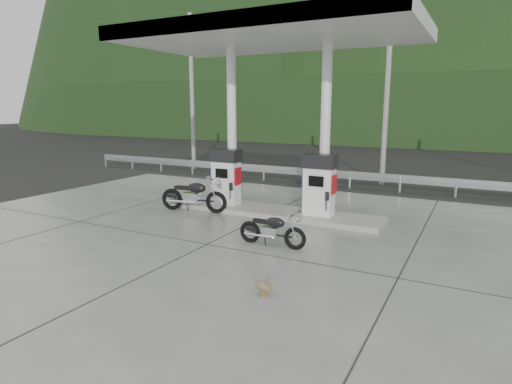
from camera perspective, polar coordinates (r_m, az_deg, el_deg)
The scene contains 17 objects.
ground at distance 11.36m, azimuth -3.72°, elevation -5.69°, with size 160.00×160.00×0.00m, color black.
forecourt_apron at distance 11.35m, azimuth -3.72°, elevation -5.64°, with size 18.00×14.00×0.02m, color slate.
pump_island at distance 13.45m, azimuth 1.86°, elevation -2.57°, with size 7.00×1.40×0.15m, color #9C9991.
gas_pump_left at distance 14.01m, azimuth -4.01°, elevation 2.05°, with size 0.95×0.55×1.80m, color white, non-canonical shape.
gas_pump_right at distance 12.64m, azimuth 8.42°, elevation 0.95°, with size 0.95×0.55×1.80m, color white, non-canonical shape.
canopy_column_left at distance 14.19m, azimuth -3.24°, elevation 8.67°, with size 0.30×0.30×5.00m, color white.
canopy_column_right at distance 12.83m, azimuth 9.23°, elevation 8.27°, with size 0.30×0.30×5.00m, color white.
canopy_roof at distance 13.22m, azimuth 2.01°, elevation 20.23°, with size 8.50×5.00×0.40m, color white.
guardrail at distance 18.35m, azimuth 9.44°, elevation 2.97°, with size 26.00×0.16×1.42m, color #A3A7AB, non-canonical shape.
road at distance 21.77m, azimuth 12.33°, elevation 2.26°, with size 60.00×7.00×0.01m, color black.
utility_pole_a at distance 23.23m, azimuth -8.54°, elevation 12.84°, with size 0.22×0.22×8.00m, color gray.
utility_pole_b at distance 19.12m, azimuth 17.08°, elevation 12.85°, with size 0.22×0.22×8.00m, color gray.
tree_band at distance 39.66m, azimuth 19.90°, elevation 10.15°, with size 80.00×6.00×6.00m, color black.
forested_hills at distance 69.55m, azimuth 23.34°, elevation 7.61°, with size 100.00×40.00×140.00m, color black, non-canonical shape.
motorcycle_left at distance 13.79m, azimuth -8.32°, elevation -0.52°, with size 2.11×0.67×1.00m, color black, non-canonical shape.
motorcycle_right at distance 10.29m, azimuth 2.15°, elevation -5.12°, with size 1.62×0.51×0.77m, color black, non-canonical shape.
duck at distance 7.75m, azimuth 0.98°, elevation -12.56°, with size 0.43×0.12×0.31m, color brown, non-canonical shape.
Camera 1 is at (5.71, -9.24, 3.30)m, focal length 30.00 mm.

